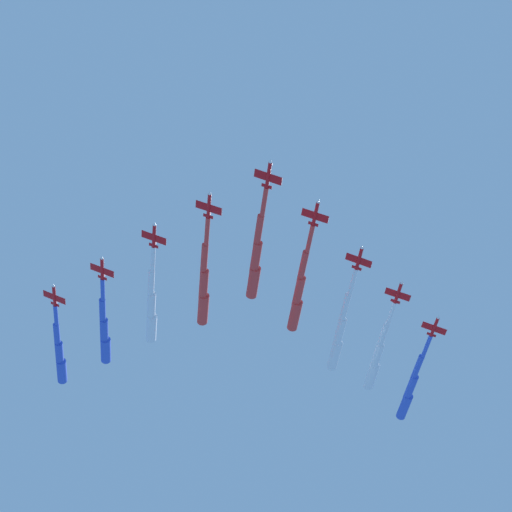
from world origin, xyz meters
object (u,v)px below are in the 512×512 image
Objects in this scene: jet_trail_port at (411,387)px; jet_trail_starboard at (60,353)px; jet_port_mid at (340,332)px; jet_starboard_inner at (204,285)px; jet_lead at (256,257)px; jet_starboard_mid at (152,306)px; jet_starboard_outer at (104,330)px; jet_port_outer at (377,356)px; jet_port_inner at (299,291)px.

jet_trail_starboard reaches higher than jet_trail_port.
jet_port_mid is at bearing 174.74° from jet_trail_starboard.
jet_starboard_inner is 0.96× the size of jet_port_mid.
jet_lead is 21.81m from jet_starboard_inner.
jet_starboard_outer is (17.25, -9.92, -1.28)m from jet_starboard_mid.
jet_lead is 86.46m from jet_trail_port.
jet_trail_port is 127.11m from jet_trail_starboard.
jet_trail_port is at bearing -169.70° from jet_trail_starboard.
jet_starboard_outer reaches higher than jet_lead.
jet_starboard_inner is 61.97m from jet_trail_starboard.
jet_trail_starboard is (17.81, -11.36, 0.43)m from jet_starboard_outer.
jet_port_outer is at bearing -129.49° from jet_lead.
jet_trail_starboard is (111.56, 4.99, 0.66)m from jet_port_outer.
jet_trail_port is at bearing -130.62° from jet_port_mid.
jet_trail_starboard is at bearing -32.19° from jet_lead.
jet_port_outer is 0.96× the size of jet_trail_port.
jet_starboard_mid is 80.89m from jet_port_outer.
jet_port_inner is 1.03× the size of jet_port_outer.
jet_starboard_mid is 0.98× the size of jet_port_outer.
jet_port_outer is (-40.81, -49.52, 1.40)m from jet_lead.
jet_trail_starboard is at bearing -31.25° from jet_starboard_mid.
jet_lead is 1.07× the size of jet_starboard_outer.
jet_port_inner is at bearing 50.36° from jet_trail_port.
jet_starboard_mid is (18.35, -10.16, 1.03)m from jet_starboard_inner.
jet_starboard_inner reaches higher than jet_trail_port.
jet_starboard_mid is 41.02m from jet_trail_starboard.
jet_starboard_outer is 112.54m from jet_trail_port.
jet_port_inner reaches higher than jet_port_outer.
jet_port_inner reaches higher than jet_starboard_outer.
jet_port_inner is 1.00× the size of jet_trail_port.
jet_port_inner is 1.11× the size of jet_starboard_outer.
jet_trail_port is (-90.00, -44.01, -1.65)m from jet_starboard_mid.
jet_port_mid is 80.07m from jet_starboard_outer.
jet_port_mid is 41.83m from jet_trail_port.
jet_trail_port is at bearing -142.91° from jet_starboard_inner.
jet_trail_starboard is (97.84, -9.01, 1.79)m from jet_port_mid.
jet_trail_port is (-71.65, -54.17, -0.62)m from jet_starboard_inner.
jet_lead is at bearing 147.93° from jet_starboard_outer.
jet_starboard_mid is 100.20m from jet_trail_port.
jet_port_mid is 19.63m from jet_port_outer.
jet_port_outer is 95.16m from jet_starboard_outer.
jet_port_inner is at bearing 173.61° from jet_starboard_mid.
jet_starboard_inner is (30.65, 4.67, -0.60)m from jet_port_inner.
jet_lead is 0.93× the size of jet_port_mid.
jet_starboard_outer is at bearing -29.90° from jet_starboard_mid.
jet_port_outer is (-13.72, -13.99, 1.13)m from jet_port_mid.
jet_starboard_inner is 1.13× the size of jet_trail_starboard.
jet_starboard_inner is 49.79m from jet_port_mid.
jet_starboard_outer is 1.01× the size of jet_trail_starboard.
jet_starboard_outer is at bearing 17.63° from jet_trail_port.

